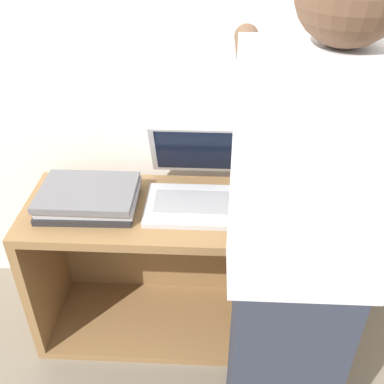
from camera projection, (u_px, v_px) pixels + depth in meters
The scene contains 8 objects.
ground_plane at pixel (190, 365), 1.91m from camera, with size 12.00×12.00×0.00m, color #756B5B.
wall_back at pixel (197, 41), 1.69m from camera, with size 8.00×0.05×2.40m.
cart at pixel (193, 260), 1.96m from camera, with size 1.31×0.46×0.66m.
laptop_open at pixel (194, 187), 1.74m from camera, with size 0.36×0.39×0.27m.
laptop_stack_left at pixel (89, 197), 1.71m from camera, with size 0.37×0.28×0.08m.
laptop_stack_right at pixel (298, 197), 1.67m from camera, with size 0.38×0.29×0.13m.
person at pixel (300, 266), 1.23m from camera, with size 0.40×0.53×1.63m.
inventory_tag at pixel (303, 191), 1.57m from camera, with size 0.06×0.02×0.01m.
Camera 1 is at (0.06, -1.15, 1.68)m, focal length 42.00 mm.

